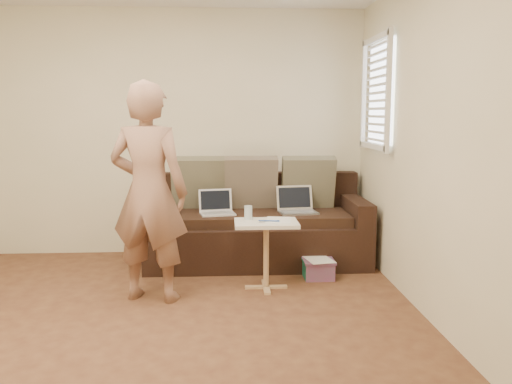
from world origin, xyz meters
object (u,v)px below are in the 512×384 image
(sofa, at_px, (257,221))
(side_table, at_px, (266,255))
(striped_box, at_px, (318,268))
(person, at_px, (149,192))
(laptop_white, at_px, (217,214))
(laptop_silver, at_px, (298,213))
(drinking_glass, at_px, (248,213))

(sofa, bearing_deg, side_table, -88.04)
(sofa, bearing_deg, striped_box, -47.13)
(person, bearing_deg, laptop_white, -105.09)
(laptop_silver, distance_m, striped_box, 0.66)
(laptop_silver, bearing_deg, sofa, 160.32)
(sofa, xyz_separation_m, drinking_glass, (-0.12, -0.75, 0.23))
(sofa, distance_m, drinking_glass, 0.79)
(laptop_silver, distance_m, drinking_glass, 0.86)
(laptop_silver, xyz_separation_m, striped_box, (0.13, -0.49, -0.43))
(drinking_glass, bearing_deg, laptop_silver, 51.29)
(drinking_glass, xyz_separation_m, striped_box, (0.65, 0.17, -0.56))
(sofa, relative_size, person, 1.24)
(sofa, bearing_deg, laptop_silver, -12.10)
(person, bearing_deg, laptop_silver, -129.67)
(person, xyz_separation_m, drinking_glass, (0.81, 0.31, -0.23))
(laptop_silver, distance_m, laptop_white, 0.81)
(sofa, distance_m, laptop_silver, 0.43)
(person, distance_m, drinking_glass, 0.90)
(sofa, xyz_separation_m, person, (-0.93, -1.05, 0.46))
(person, bearing_deg, sofa, -116.96)
(sofa, distance_m, laptop_white, 0.42)
(drinking_glass, height_order, striped_box, drinking_glass)
(sofa, bearing_deg, person, -131.49)
(striped_box, bearing_deg, person, -161.93)
(person, relative_size, side_table, 2.98)
(laptop_silver, bearing_deg, laptop_white, 174.38)
(laptop_silver, bearing_deg, person, -151.77)
(side_table, xyz_separation_m, striped_box, (0.50, 0.27, -0.21))
(drinking_glass, bearing_deg, sofa, 80.82)
(laptop_white, bearing_deg, side_table, -70.59)
(laptop_white, xyz_separation_m, drinking_glass, (0.28, -0.63, 0.13))
(laptop_white, xyz_separation_m, side_table, (0.43, -0.73, -0.22))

